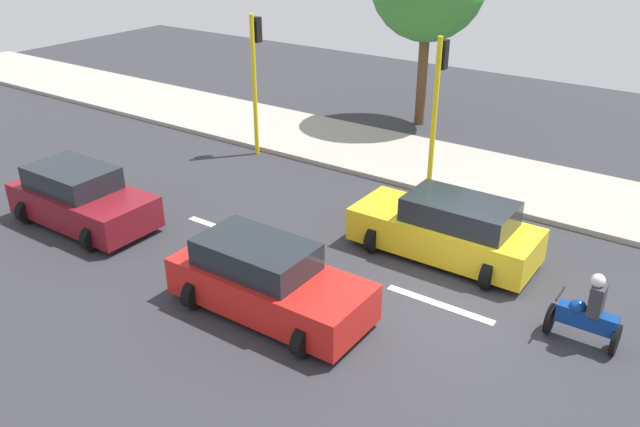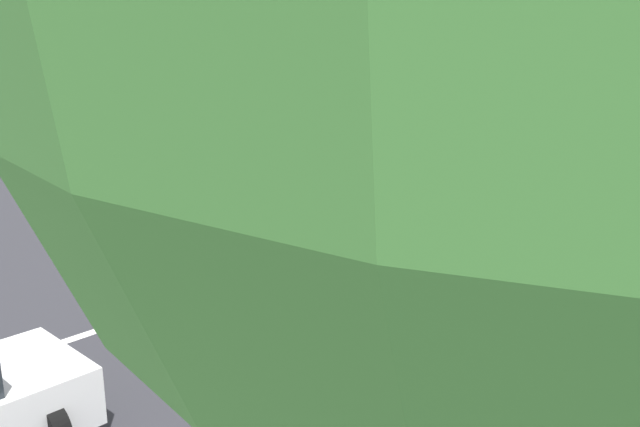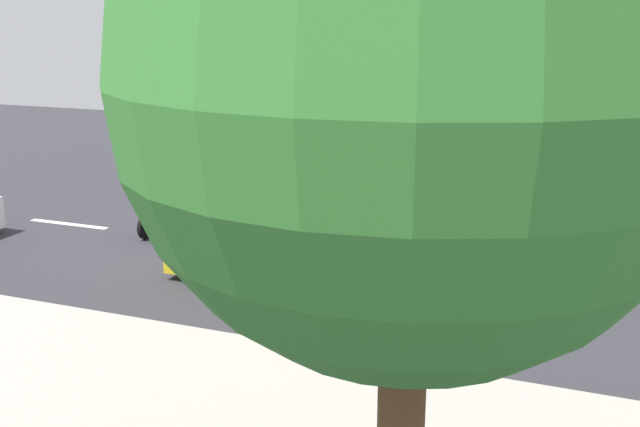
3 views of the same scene
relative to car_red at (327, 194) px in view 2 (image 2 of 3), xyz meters
name	(u,v)px [view 2 (image 2 of 3)]	position (x,y,z in m)	size (l,w,h in m)	color
ground_plane	(313,261)	(2.20, -2.81, -0.76)	(40.00, 60.00, 0.10)	#2D2D33
sidewalk	(619,351)	(9.20, -2.81, -0.63)	(4.00, 60.00, 0.15)	#9E998E
lane_stripe_north	(68,341)	(2.20, -8.81, -0.70)	(0.20, 2.40, 0.01)	white
lane_stripe_mid	(313,259)	(2.20, -2.81, -0.70)	(0.20, 2.40, 0.01)	white
lane_stripe_south	(456,211)	(2.20, 3.19, -0.70)	(0.20, 2.40, 0.01)	white
lane_stripe_far_south	(550,179)	(2.20, 9.19, -0.70)	(0.20, 2.40, 0.01)	white
car_red	(327,194)	(0.00, 0.00, 0.00)	(2.12, 4.19, 1.52)	red
car_maroon	(465,164)	(0.41, 6.44, 0.00)	(2.20, 3.96, 1.52)	maroon
car_yellow_cab	(402,240)	(4.16, -2.02, 0.00)	(2.13, 4.33, 1.52)	yellow
motorcycle	(228,265)	(2.57, -5.59, -0.07)	(0.60, 1.30, 1.53)	black
traffic_light_midblock	(577,144)	(7.05, -0.20, 2.22)	(0.49, 0.24, 4.50)	yellow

